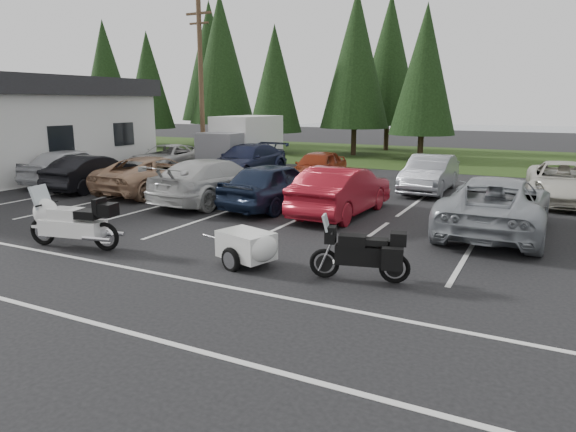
# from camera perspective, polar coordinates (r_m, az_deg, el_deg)

# --- Properties ---
(ground) EXTENTS (120.00, 120.00, 0.00)m
(ground) POSITION_cam_1_polar(r_m,az_deg,el_deg) (14.36, -5.36, -2.30)
(ground) COLOR black
(ground) RESTS_ON ground
(grass_strip) EXTENTS (80.00, 16.00, 0.01)m
(grass_strip) POSITION_cam_1_polar(r_m,az_deg,el_deg) (36.66, 15.27, 6.37)
(grass_strip) COLOR #1E3210
(grass_strip) RESTS_ON ground
(lake_water) EXTENTS (70.00, 50.00, 0.02)m
(lake_water) POSITION_cam_1_polar(r_m,az_deg,el_deg) (66.89, 24.34, 8.30)
(lake_water) COLOR slate
(lake_water) RESTS_ON ground
(utility_pole) EXTENTS (1.60, 0.26, 9.00)m
(utility_pole) POSITION_cam_1_polar(r_m,az_deg,el_deg) (29.47, -9.63, 14.37)
(utility_pole) COLOR #473321
(utility_pole) RESTS_ON ground
(box_truck) EXTENTS (2.40, 5.60, 2.90)m
(box_truck) POSITION_cam_1_polar(r_m,az_deg,el_deg) (28.81, -5.57, 8.07)
(box_truck) COLOR silver
(box_truck) RESTS_ON ground
(stall_markings) EXTENTS (32.00, 16.00, 0.01)m
(stall_markings) POSITION_cam_1_polar(r_m,az_deg,el_deg) (16.03, -1.54, -0.66)
(stall_markings) COLOR silver
(stall_markings) RESTS_ON ground
(conifer_0) EXTENTS (4.58, 4.58, 10.66)m
(conifer_0) POSITION_cam_1_polar(r_m,az_deg,el_deg) (49.35, -19.62, 14.82)
(conifer_0) COLOR #332316
(conifer_0) RESTS_ON ground
(conifer_1) EXTENTS (3.96, 3.96, 9.22)m
(conifer_1) POSITION_cam_1_polar(r_m,az_deg,el_deg) (44.21, -15.25, 14.35)
(conifer_1) COLOR #332316
(conifer_1) RESTS_ON ground
(conifer_2) EXTENTS (5.10, 5.10, 11.89)m
(conifer_2) POSITION_cam_1_polar(r_m,az_deg,el_deg) (41.86, -7.46, 16.94)
(conifer_2) COLOR #332316
(conifer_2) RESTS_ON ground
(conifer_3) EXTENTS (3.87, 3.87, 9.02)m
(conifer_3) POSITION_cam_1_polar(r_m,az_deg,el_deg) (37.70, -1.48, 14.97)
(conifer_3) COLOR #332316
(conifer_3) RESTS_ON ground
(conifer_4) EXTENTS (4.80, 4.80, 11.17)m
(conifer_4) POSITION_cam_1_polar(r_m,az_deg,el_deg) (36.89, 7.55, 16.89)
(conifer_4) COLOR #332316
(conifer_4) RESTS_ON ground
(conifer_5) EXTENTS (4.14, 4.14, 9.63)m
(conifer_5) POSITION_cam_1_polar(r_m,az_deg,el_deg) (34.18, 14.95, 15.43)
(conifer_5) COLOR #332316
(conifer_5) RESTS_ON ground
(conifer_back_a) EXTENTS (5.28, 5.28, 12.30)m
(conifer_back_a) POSITION_cam_1_polar(r_m,az_deg,el_deg) (47.60, -8.63, 16.65)
(conifer_back_a) COLOR #332316
(conifer_back_a) RESTS_ON ground
(conifer_back_b) EXTENTS (4.97, 4.97, 11.58)m
(conifer_back_b) POSITION_cam_1_polar(r_m,az_deg,el_deg) (40.96, 11.20, 16.66)
(conifer_back_b) COLOR #332316
(conifer_back_b) RESTS_ON ground
(car_near_0) EXTENTS (2.32, 5.04, 1.67)m
(car_near_0) POSITION_cam_1_polar(r_m,az_deg,el_deg) (25.36, -22.83, 5.16)
(car_near_0) COLOR silver
(car_near_0) RESTS_ON ground
(car_near_1) EXTENTS (1.93, 4.59, 1.48)m
(car_near_1) POSITION_cam_1_polar(r_m,az_deg,el_deg) (23.43, -20.81, 4.55)
(car_near_1) COLOR black
(car_near_1) RESTS_ON ground
(car_near_2) EXTENTS (2.55, 5.45, 1.51)m
(car_near_2) POSITION_cam_1_polar(r_m,az_deg,el_deg) (21.89, -14.52, 4.50)
(car_near_2) COLOR tan
(car_near_2) RESTS_ON ground
(car_near_3) EXTENTS (2.76, 5.80, 1.63)m
(car_near_3) POSITION_cam_1_polar(r_m,az_deg,el_deg) (19.28, -8.10, 3.92)
(car_near_3) COLOR beige
(car_near_3) RESTS_ON ground
(car_near_4) EXTENTS (2.40, 4.99, 1.64)m
(car_near_4) POSITION_cam_1_polar(r_m,az_deg,el_deg) (18.08, -1.43, 3.49)
(car_near_4) COLOR #162037
(car_near_4) RESTS_ON ground
(car_near_5) EXTENTS (1.90, 4.98, 1.62)m
(car_near_5) POSITION_cam_1_polar(r_m,az_deg,el_deg) (17.00, 5.99, 2.80)
(car_near_5) COLOR maroon
(car_near_5) RESTS_ON ground
(car_near_6) EXTENTS (2.74, 5.87, 1.63)m
(car_near_6) POSITION_cam_1_polar(r_m,az_deg,el_deg) (15.74, 22.11, 1.17)
(car_near_6) COLOR gray
(car_near_6) RESTS_ON ground
(car_far_0) EXTENTS (2.77, 5.31, 1.43)m
(car_far_0) POSITION_cam_1_polar(r_m,az_deg,el_deg) (28.56, -13.27, 6.27)
(car_far_0) COLOR beige
(car_far_0) RESTS_ON ground
(car_far_1) EXTENTS (2.32, 5.56, 1.60)m
(car_far_1) POSITION_cam_1_polar(r_m,az_deg,el_deg) (25.87, -4.62, 6.14)
(car_far_1) COLOR #161C38
(car_far_1) RESTS_ON ground
(car_far_2) EXTENTS (2.00, 4.49, 1.50)m
(car_far_2) POSITION_cam_1_polar(r_m,az_deg,el_deg) (23.68, 3.30, 5.44)
(car_far_2) COLOR maroon
(car_far_2) RESTS_ON ground
(car_far_3) EXTENTS (1.63, 4.61, 1.51)m
(car_far_3) POSITION_cam_1_polar(r_m,az_deg,el_deg) (22.17, 15.48, 4.55)
(car_far_3) COLOR gray
(car_far_3) RESTS_ON ground
(car_far_4) EXTENTS (2.78, 5.50, 1.49)m
(car_far_4) POSITION_cam_1_polar(r_m,az_deg,el_deg) (21.68, 28.30, 3.30)
(car_far_4) COLOR beige
(car_far_4) RESTS_ON ground
(touring_motorcycle) EXTENTS (3.03, 1.44, 1.61)m
(touring_motorcycle) POSITION_cam_1_polar(r_m,az_deg,el_deg) (14.13, -22.87, -0.13)
(touring_motorcycle) COLOR white
(touring_motorcycle) RESTS_ON ground
(cargo_trailer) EXTENTS (1.99, 1.47, 0.82)m
(cargo_trailer) POSITION_cam_1_polar(r_m,az_deg,el_deg) (11.72, -4.66, -3.62)
(cargo_trailer) COLOR silver
(cargo_trailer) RESTS_ON ground
(adventure_motorcycle) EXTENTS (2.44, 1.33, 1.41)m
(adventure_motorcycle) POSITION_cam_1_polar(r_m,az_deg,el_deg) (10.75, 7.95, -3.56)
(adventure_motorcycle) COLOR black
(adventure_motorcycle) RESTS_ON ground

